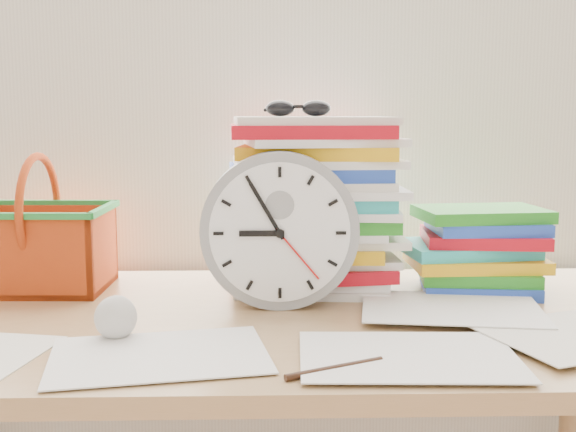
{
  "coord_description": "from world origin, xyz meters",
  "views": [
    {
      "loc": [
        -0.01,
        0.42,
        1.09
      ],
      "look_at": [
        0.02,
        1.6,
        0.92
      ],
      "focal_mm": 45.0,
      "sensor_mm": 36.0,
      "label": 1
    }
  ],
  "objects_px": {
    "clock": "(280,230)",
    "basket": "(40,223)",
    "book_stack": "(478,249)",
    "desk": "(274,357)",
    "paper_stack": "(314,203)"
  },
  "relations": [
    {
      "from": "clock",
      "to": "basket",
      "type": "bearing_deg",
      "value": 162.6
    },
    {
      "from": "clock",
      "to": "basket",
      "type": "relative_size",
      "value": 1.06
    },
    {
      "from": "clock",
      "to": "book_stack",
      "type": "height_order",
      "value": "clock"
    },
    {
      "from": "desk",
      "to": "paper_stack",
      "type": "bearing_deg",
      "value": 68.17
    },
    {
      "from": "basket",
      "to": "clock",
      "type": "bearing_deg",
      "value": -15.59
    },
    {
      "from": "paper_stack",
      "to": "desk",
      "type": "bearing_deg",
      "value": -111.83
    },
    {
      "from": "paper_stack",
      "to": "clock",
      "type": "relative_size",
      "value": 1.22
    },
    {
      "from": "desk",
      "to": "book_stack",
      "type": "relative_size",
      "value": 5.27
    },
    {
      "from": "desk",
      "to": "basket",
      "type": "xyz_separation_m",
      "value": [
        -0.45,
        0.2,
        0.2
      ]
    },
    {
      "from": "paper_stack",
      "to": "basket",
      "type": "relative_size",
      "value": 1.29
    },
    {
      "from": "desk",
      "to": "paper_stack",
      "type": "xyz_separation_m",
      "value": [
        0.08,
        0.2,
        0.24
      ]
    },
    {
      "from": "clock",
      "to": "book_stack",
      "type": "xyz_separation_m",
      "value": [
        0.38,
        0.11,
        -0.06
      ]
    },
    {
      "from": "desk",
      "to": "clock",
      "type": "height_order",
      "value": "clock"
    },
    {
      "from": "desk",
      "to": "book_stack",
      "type": "height_order",
      "value": "book_stack"
    },
    {
      "from": "desk",
      "to": "basket",
      "type": "relative_size",
      "value": 5.43
    }
  ]
}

